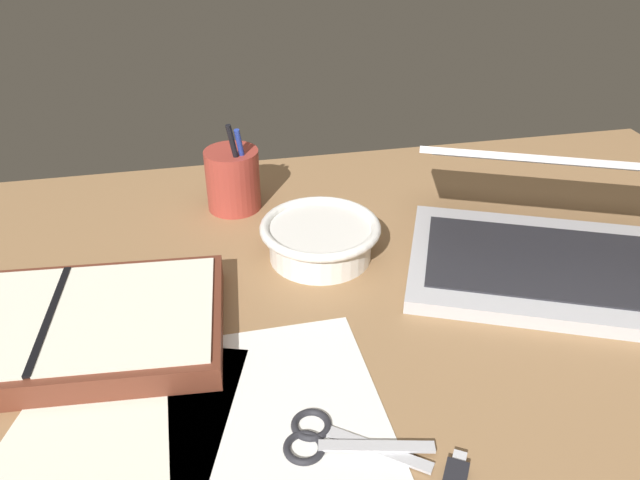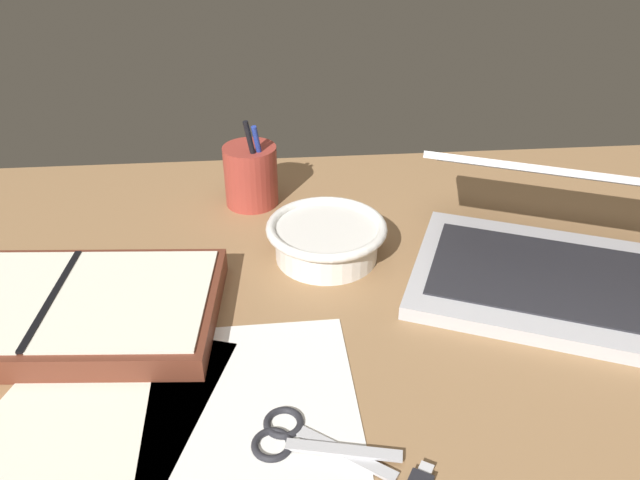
% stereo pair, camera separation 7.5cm
% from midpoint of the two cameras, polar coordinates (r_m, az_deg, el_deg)
% --- Properties ---
extents(desk_top, '(1.40, 1.00, 0.02)m').
position_cam_midpoint_polar(desk_top, '(0.71, -0.15, -9.69)').
color(desk_top, '#936D47').
rests_on(desk_top, ground).
extents(laptop, '(0.45, 0.42, 0.18)m').
position_cam_midpoint_polar(laptop, '(0.84, 18.25, 0.78)').
color(laptop, '#B7B7BC').
rests_on(laptop, desk_top).
extents(bowl, '(0.16, 0.16, 0.05)m').
position_cam_midpoint_polar(bowl, '(0.83, -2.60, 0.10)').
color(bowl, silver).
rests_on(bowl, desk_top).
extents(pen_cup, '(0.08, 0.08, 0.14)m').
position_cam_midpoint_polar(pen_cup, '(0.96, -10.18, 5.43)').
color(pen_cup, '#9E382D').
rests_on(pen_cup, desk_top).
extents(planner, '(0.39, 0.24, 0.04)m').
position_cam_midpoint_polar(planner, '(0.77, -25.86, -7.40)').
color(planner, brown).
rests_on(planner, desk_top).
extents(scissors, '(0.14, 0.10, 0.01)m').
position_cam_midpoint_polar(scissors, '(0.60, -3.20, -17.87)').
color(scissors, '#B7B7BC').
rests_on(scissors, desk_top).
extents(paper_sheet_front, '(0.21, 0.29, 0.00)m').
position_cam_midpoint_polar(paper_sheet_front, '(0.62, -7.30, -16.64)').
color(paper_sheet_front, white).
rests_on(paper_sheet_front, desk_top).
extents(paper_sheet_beside_planner, '(0.27, 0.31, 0.00)m').
position_cam_midpoint_polar(paper_sheet_beside_planner, '(0.65, -21.65, -16.51)').
color(paper_sheet_beside_planner, silver).
rests_on(paper_sheet_beside_planner, desk_top).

